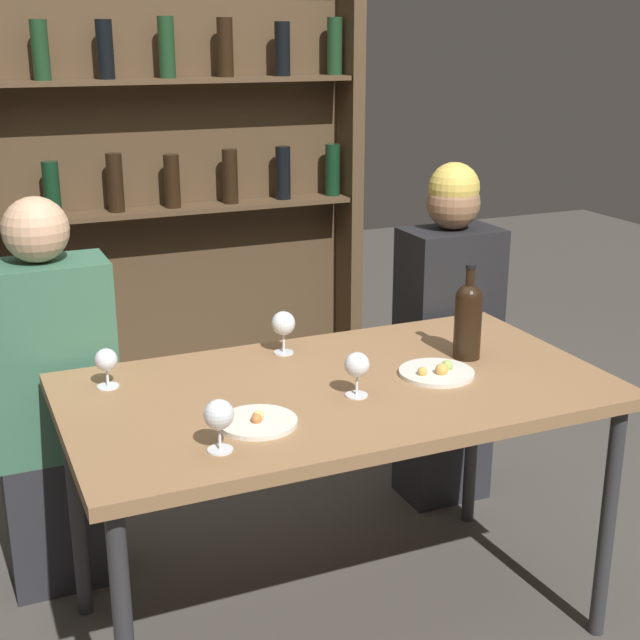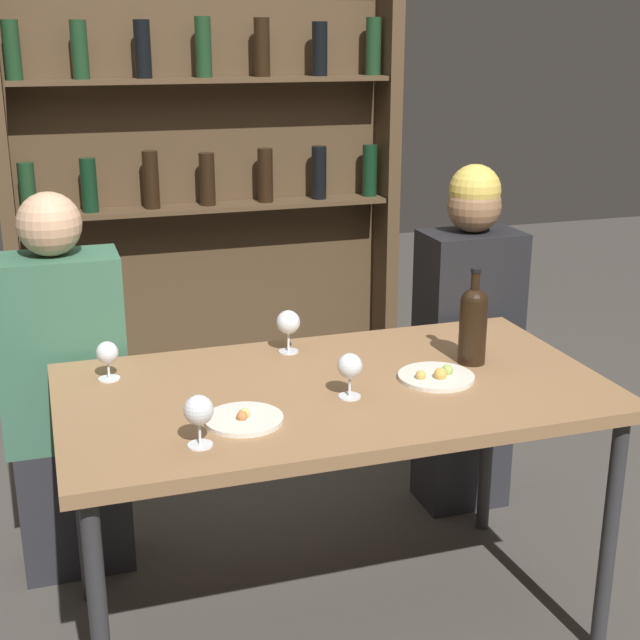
% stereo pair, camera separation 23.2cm
% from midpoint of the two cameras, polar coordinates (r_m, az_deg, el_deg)
% --- Properties ---
extents(ground_plane, '(10.00, 10.00, 0.00)m').
position_cam_midpoint_polar(ground_plane, '(2.82, -1.44, -18.78)').
color(ground_plane, '#47423D').
extents(dining_table, '(1.48, 0.82, 0.76)m').
position_cam_midpoint_polar(dining_table, '(2.46, -1.56, -5.54)').
color(dining_table, olive).
rests_on(dining_table, ground_plane).
extents(wine_rack_wall, '(1.75, 0.21, 2.30)m').
position_cam_midpoint_polar(wine_rack_wall, '(3.99, -11.32, 10.64)').
color(wine_rack_wall, '#4C3823').
rests_on(wine_rack_wall, ground_plane).
extents(wine_bottle, '(0.08, 0.08, 0.28)m').
position_cam_midpoint_polar(wine_bottle, '(2.62, 6.98, 0.13)').
color(wine_bottle, black).
rests_on(wine_bottle, dining_table).
extents(wine_glass_0, '(0.07, 0.07, 0.13)m').
position_cam_midpoint_polar(wine_glass_0, '(2.06, -9.72, -6.13)').
color(wine_glass_0, silver).
rests_on(wine_glass_0, dining_table).
extents(wine_glass_1, '(0.07, 0.07, 0.12)m').
position_cam_midpoint_polar(wine_glass_1, '(2.34, -0.46, -3.02)').
color(wine_glass_1, silver).
rests_on(wine_glass_1, dining_table).
extents(wine_glass_2, '(0.07, 0.07, 0.13)m').
position_cam_midpoint_polar(wine_glass_2, '(2.66, -4.86, -0.32)').
color(wine_glass_2, silver).
rests_on(wine_glass_2, dining_table).
extents(wine_glass_3, '(0.06, 0.06, 0.11)m').
position_cam_midpoint_polar(wine_glass_3, '(2.49, -16.14, -2.60)').
color(wine_glass_3, silver).
rests_on(wine_glass_3, dining_table).
extents(food_plate_0, '(0.20, 0.20, 0.03)m').
position_cam_midpoint_polar(food_plate_0, '(2.21, -7.03, -6.52)').
color(food_plate_0, silver).
rests_on(food_plate_0, dining_table).
extents(food_plate_1, '(0.21, 0.21, 0.04)m').
position_cam_midpoint_polar(food_plate_1, '(2.51, 4.89, -3.39)').
color(food_plate_1, silver).
rests_on(food_plate_1, dining_table).
extents(seated_person_left, '(0.38, 0.22, 1.24)m').
position_cam_midpoint_polar(seated_person_left, '(2.88, -18.93, -5.53)').
color(seated_person_left, '#26262B').
rests_on(seated_person_left, ground_plane).
extents(seated_person_right, '(0.34, 0.22, 1.26)m').
position_cam_midpoint_polar(seated_person_right, '(3.25, 6.12, -1.40)').
color(seated_person_right, '#26262B').
rests_on(seated_person_right, ground_plane).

